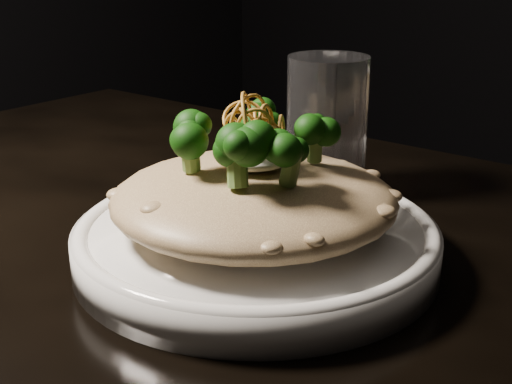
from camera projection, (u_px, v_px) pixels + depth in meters
table at (190, 368)px, 0.55m from camera, size 1.10×0.80×0.75m
plate at (256, 243)px, 0.53m from camera, size 0.27×0.27×0.03m
risotto at (254, 198)px, 0.52m from camera, size 0.21×0.21×0.05m
broccoli at (255, 142)px, 0.50m from camera, size 0.11×0.11×0.04m
cheese at (254, 157)px, 0.51m from camera, size 0.05×0.05×0.02m
shallots at (259, 125)px, 0.50m from camera, size 0.05×0.05×0.03m
drinking_glass at (327, 127)px, 0.65m from camera, size 0.08×0.08×0.13m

